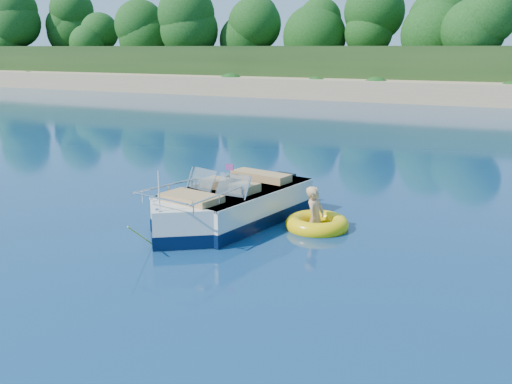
% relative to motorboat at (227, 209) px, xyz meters
% --- Properties ---
extents(ground, '(160.00, 160.00, 0.00)m').
position_rel_motorboat_xyz_m(ground, '(3.19, -3.87, -0.35)').
color(ground, '#0A214C').
rests_on(ground, ground).
extents(shoreline, '(170.00, 59.00, 6.00)m').
position_rel_motorboat_xyz_m(shoreline, '(3.19, 59.91, 0.63)').
color(shoreline, tan).
rests_on(shoreline, ground).
extents(treeline, '(150.00, 7.12, 8.19)m').
position_rel_motorboat_xyz_m(treeline, '(3.23, 37.15, 5.20)').
color(treeline, black).
rests_on(treeline, ground).
extents(motorboat, '(2.57, 5.39, 1.81)m').
position_rel_motorboat_xyz_m(motorboat, '(0.00, 0.00, 0.00)').
color(motorboat, silver).
rests_on(motorboat, ground).
extents(tow_tube, '(1.82, 1.82, 0.37)m').
position_rel_motorboat_xyz_m(tow_tube, '(1.97, 0.58, -0.25)').
color(tow_tube, yellow).
rests_on(tow_tube, ground).
extents(boy, '(0.38, 0.83, 1.62)m').
position_rel_motorboat_xyz_m(boy, '(1.90, 0.66, -0.35)').
color(boy, tan).
rests_on(boy, ground).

